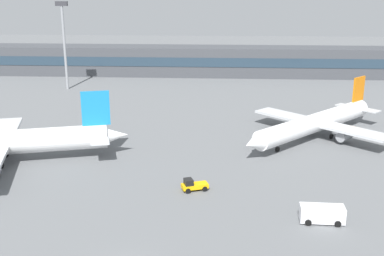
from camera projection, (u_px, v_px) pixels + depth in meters
ground_plane at (168, 144)px, 85.07m from camera, size 400.00×400.00×0.00m
terminal_building at (192, 61)px, 150.99m from camera, size 159.79×12.13×9.00m
airplane_mid at (315, 123)px, 87.31m from camera, size 29.30×30.36×9.65m
baggage_tug_yellow at (193, 185)px, 65.20m from camera, size 3.90×2.77×1.75m
service_van_white at (322, 214)px, 56.25m from camera, size 5.26×2.45×2.08m
floodlight_tower_west at (64, 39)px, 127.12m from camera, size 3.20×0.80×23.44m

